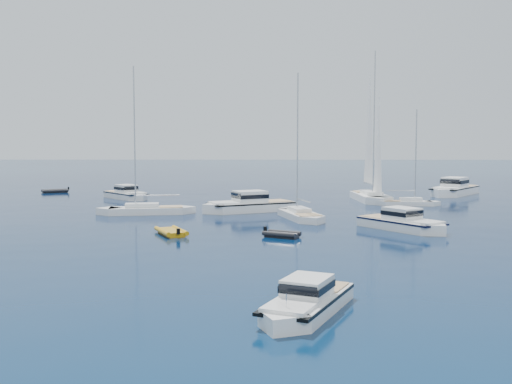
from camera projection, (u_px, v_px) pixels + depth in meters
The scene contains 13 objects.
ground at pixel (252, 264), 36.48m from camera, with size 400.00×400.00×0.00m, color #072848.
motor_cruiser_near at pixel (306, 314), 26.07m from camera, with size 2.32×7.59×1.99m, color silver, non-canonical shape.
motor_cruiser_right at pixel (403, 230), 50.47m from camera, with size 2.77×9.06×2.38m, color white, non-canonical shape.
motor_cruiser_centre at pixel (248, 212), 63.48m from camera, with size 3.24×10.60×2.78m, color white, non-canonical shape.
motor_cruiser_distant at pixel (454, 195), 82.82m from camera, with size 3.60×11.78×3.09m, color white, non-canonical shape.
motor_cruiser_horizon at pixel (127, 199), 77.54m from camera, with size 2.67×8.74×2.29m, color silver, non-canonical shape.
sailboat_mid_r at pixel (300, 219), 57.69m from camera, with size 2.53×9.73×14.30m, color silver, non-canonical shape.
sailboat_mid_l at pixel (146, 214), 61.51m from camera, with size 2.71×10.41×15.30m, color silver, non-canonical shape.
sailboat_centre at pixel (408, 205), 69.50m from camera, with size 2.00×7.70×11.31m, color white, non-canonical shape.
sailboat_sails_r at pixel (370, 201), 75.11m from camera, with size 3.31×12.74×18.73m, color white, non-canonical shape.
tender_yellow at pixel (171, 234), 48.06m from camera, with size 2.16×3.99×0.95m, color #C1870B, non-canonical shape.
tender_grey_near at pixel (282, 237), 46.67m from camera, with size 1.65×2.86×0.95m, color black, non-canonical shape.
tender_grey_far at pixel (55, 193), 86.78m from camera, with size 2.05×3.76×0.95m, color black, non-canonical shape.
Camera 1 is at (0.91, -35.97, 7.40)m, focal length 42.77 mm.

